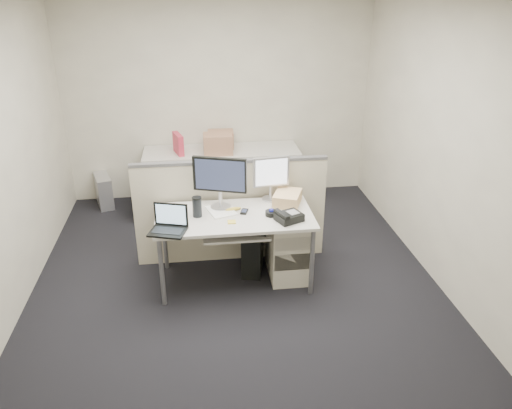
{
  "coord_description": "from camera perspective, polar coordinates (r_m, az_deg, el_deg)",
  "views": [
    {
      "loc": [
        -0.33,
        -4.27,
        2.82
      ],
      "look_at": [
        0.23,
        0.15,
        0.76
      ],
      "focal_mm": 35.0,
      "sensor_mm": 36.0,
      "label": 1
    }
  ],
  "objects": [
    {
      "name": "manila_folders",
      "position": [
        4.99,
        3.6,
        0.74
      ],
      "size": [
        0.35,
        0.38,
        0.12
      ],
      "primitive_type": "cube",
      "rotation": [
        0.0,
        0.0,
        -0.38
      ],
      "color": "#D7B07B",
      "rests_on": "desk"
    },
    {
      "name": "cellphone",
      "position": [
        4.82,
        -1.36,
        -0.81
      ],
      "size": [
        0.09,
        0.13,
        0.02
      ],
      "primitive_type": "cube",
      "rotation": [
        0.0,
        0.0,
        -0.32
      ],
      "color": "black",
      "rests_on": "desk"
    },
    {
      "name": "monitor_main",
      "position": [
        4.82,
        -4.14,
        2.44
      ],
      "size": [
        0.56,
        0.36,
        0.52
      ],
      "primitive_type": "cube",
      "rotation": [
        0.0,
        0.0,
        -0.32
      ],
      "color": "black",
      "rests_on": "desk"
    },
    {
      "name": "pc_tower_desk",
      "position": [
        5.2,
        -0.37,
        -5.16
      ],
      "size": [
        0.29,
        0.51,
        0.45
      ],
      "primitive_type": "cube",
      "rotation": [
        0.0,
        0.0,
        -0.21
      ],
      "color": "black",
      "rests_on": "floor"
    },
    {
      "name": "cardboard_box_right",
      "position": [
        6.64,
        -4.05,
        7.37
      ],
      "size": [
        0.34,
        0.27,
        0.24
      ],
      "primitive_type": "cube",
      "rotation": [
        0.0,
        0.0,
        -0.03
      ],
      "color": "tan",
      "rests_on": "back_counter"
    },
    {
      "name": "banana",
      "position": [
        4.85,
        -2.59,
        -0.52
      ],
      "size": [
        0.16,
        0.07,
        0.04
      ],
      "primitive_type": "ellipsoid",
      "rotation": [
        0.0,
        0.0,
        0.22
      ],
      "color": "yellow",
      "rests_on": "desk"
    },
    {
      "name": "laptop",
      "position": [
        4.46,
        -10.16,
        -1.84
      ],
      "size": [
        0.37,
        0.32,
        0.24
      ],
      "primitive_type": "cube",
      "rotation": [
        0.0,
        0.0,
        -0.3
      ],
      "color": "black",
      "rests_on": "desk"
    },
    {
      "name": "desk",
      "position": [
        4.8,
        -2.47,
        -1.92
      ],
      "size": [
        1.5,
        0.75,
        0.73
      ],
      "color": "silver",
      "rests_on": "floor"
    },
    {
      "name": "red_binder",
      "position": [
        6.45,
        -8.87,
        6.79
      ],
      "size": [
        0.15,
        0.3,
        0.28
      ],
      "primitive_type": "cube",
      "rotation": [
        0.0,
        0.0,
        0.28
      ],
      "color": "#BE2D41",
      "rests_on": "back_counter"
    },
    {
      "name": "keyboard",
      "position": [
        4.69,
        -1.71,
        -2.87
      ],
      "size": [
        0.52,
        0.29,
        0.03
      ],
      "primitive_type": "cube",
      "rotation": [
        0.0,
        0.0,
        -0.26
      ],
      "color": "black",
      "rests_on": "keyboard_tray"
    },
    {
      "name": "paper_stack",
      "position": [
        4.85,
        -4.0,
        -0.71
      ],
      "size": [
        0.31,
        0.35,
        0.01
      ],
      "primitive_type": "cube",
      "rotation": [
        0.0,
        0.0,
        0.29
      ],
      "color": "white",
      "rests_on": "desk"
    },
    {
      "name": "floor",
      "position": [
        5.13,
        -2.34,
        -8.61
      ],
      "size": [
        4.0,
        4.5,
        0.01
      ],
      "primitive_type": "cube",
      "color": "black",
      "rests_on": "ground"
    },
    {
      "name": "wall_front",
      "position": [
        2.52,
        1.76,
        -10.83
      ],
      "size": [
        4.0,
        0.02,
        2.7
      ],
      "primitive_type": "cube",
      "color": "beige",
      "rests_on": "ground"
    },
    {
      "name": "wall_back",
      "position": [
        6.7,
        -4.29,
        12.04
      ],
      "size": [
        4.0,
        0.02,
        2.7
      ],
      "primitive_type": "cube",
      "color": "beige",
      "rests_on": "ground"
    },
    {
      "name": "monitor_small",
      "position": [
        5.01,
        1.71,
        2.94
      ],
      "size": [
        0.39,
        0.23,
        0.45
      ],
      "primitive_type": "cube",
      "rotation": [
        0.0,
        0.0,
        0.12
      ],
      "color": "#B7B7BC",
      "rests_on": "desk"
    },
    {
      "name": "desk_phone",
      "position": [
        4.65,
        3.8,
        -1.44
      ],
      "size": [
        0.29,
        0.26,
        0.07
      ],
      "primitive_type": "cube",
      "rotation": [
        0.0,
        0.0,
        0.42
      ],
      "color": "black",
      "rests_on": "desk"
    },
    {
      "name": "sticky_pad",
      "position": [
        4.63,
        -2.79,
        -2.0
      ],
      "size": [
        0.08,
        0.08,
        0.01
      ],
      "primitive_type": "cube",
      "rotation": [
        0.0,
        0.0,
        -0.02
      ],
      "color": "yellow",
      "rests_on": "desk"
    },
    {
      "name": "travel_mug",
      "position": [
        4.74,
        -6.75,
        -0.33
      ],
      "size": [
        0.1,
        0.1,
        0.19
      ],
      "primitive_type": "cylinder",
      "rotation": [
        0.0,
        0.0,
        -0.16
      ],
      "color": "black",
      "rests_on": "desk"
    },
    {
      "name": "wall_left",
      "position": [
        4.82,
        -27.13,
        4.24
      ],
      "size": [
        0.02,
        4.5,
        2.7
      ],
      "primitive_type": "cube",
      "color": "beige",
      "rests_on": "ground"
    },
    {
      "name": "trackball",
      "position": [
        4.75,
        1.77,
        -1.0
      ],
      "size": [
        0.14,
        0.14,
        0.05
      ],
      "primitive_type": "cylinder",
      "rotation": [
        0.0,
        0.0,
        0.23
      ],
      "color": "black",
      "rests_on": "desk"
    },
    {
      "name": "back_counter",
      "position": [
        6.68,
        -3.87,
        3.13
      ],
      "size": [
        2.0,
        0.6,
        0.72
      ],
      "primitive_type": "cube",
      "color": "beige",
      "rests_on": "floor"
    },
    {
      "name": "pc_tower_spare_silver",
      "position": [
        6.94,
        -17.0,
        1.53
      ],
      "size": [
        0.3,
        0.48,
        0.42
      ],
      "primitive_type": "cube",
      "rotation": [
        0.0,
        0.0,
        0.29
      ],
      "color": "#B7B7BC",
      "rests_on": "floor"
    },
    {
      "name": "drawer_pedestal",
      "position": [
        5.07,
        3.77,
        -4.74
      ],
      "size": [
        0.4,
        0.55,
        0.65
      ],
      "primitive_type": "cube",
      "color": "beige",
      "rests_on": "floor"
    },
    {
      "name": "cubicle_partition",
      "position": [
        5.25,
        -2.87,
        -0.87
      ],
      "size": [
        2.0,
        0.06,
        1.1
      ],
      "primitive_type": "cube",
      "color": "#BDB69A",
      "rests_on": "floor"
    },
    {
      "name": "keyboard_tray",
      "position": [
        4.66,
        -2.27,
        -3.4
      ],
      "size": [
        0.62,
        0.32,
        0.02
      ],
      "primitive_type": "cube",
      "color": "silver",
      "rests_on": "desk"
    },
    {
      "name": "pc_tower_spare_dark",
      "position": [
        6.49,
        -12.94,
        0.49
      ],
      "size": [
        0.22,
        0.48,
        0.44
      ],
      "primitive_type": "cube",
      "rotation": [
        0.0,
        0.0,
        0.08
      ],
      "color": "black",
      "rests_on": "floor"
    },
    {
      "name": "cardboard_box_left",
      "position": [
        6.4,
        -4.37,
        6.85
      ],
      "size": [
        0.36,
        0.27,
        0.27
      ],
      "primitive_type": "cube",
      "rotation": [
        0.0,
        0.0,
        -0.0
      ],
      "color": "tan",
      "rests_on": "back_counter"
    },
    {
      "name": "wall_right",
      "position": [
        5.09,
        20.58,
        6.4
      ],
      "size": [
        0.02,
        4.5,
        2.7
      ],
      "primitive_type": "cube",
      "color": "beige",
      "rests_on": "ground"
    }
  ]
}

